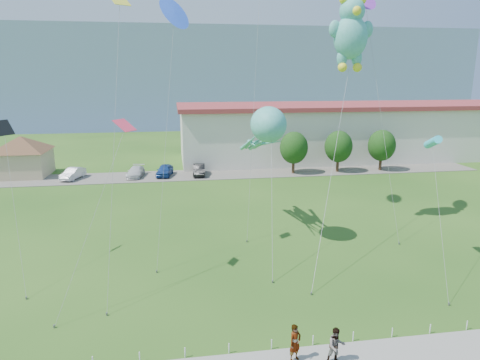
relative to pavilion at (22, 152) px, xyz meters
name	(u,v)px	position (x,y,z in m)	size (l,w,h in m)	color
ground	(285,331)	(24.00, -38.00, -3.02)	(160.00, 160.00, 0.00)	#254E16
parking_strip	(216,174)	(24.00, -3.00, -2.99)	(70.00, 6.00, 0.06)	#59544C
hill_ridge	(188,75)	(24.00, 82.00, 9.48)	(160.00, 50.00, 25.00)	#7593A1
pavilion	(22,152)	(0.00, 0.00, 0.00)	(9.20, 9.20, 5.00)	tan
warehouse	(376,130)	(50.00, 6.00, 1.10)	(61.00, 15.00, 8.20)	beige
rope_fence	(292,342)	(24.00, -39.30, -2.77)	(26.05, 0.05, 0.50)	white
tree_near	(294,148)	(34.00, -4.00, 0.36)	(3.60, 3.60, 5.47)	#3F2B19
tree_mid	(338,147)	(40.00, -4.00, 0.36)	(3.60, 3.60, 5.47)	#3F2B19
tree_far	(382,145)	(46.00, -4.00, 0.36)	(3.60, 3.60, 5.47)	#3F2B19
pedestrian_left	(295,343)	(23.80, -40.35, -2.06)	(0.63, 0.41, 1.72)	gray
pedestrian_right	(336,346)	(25.52, -40.82, -2.08)	(0.82, 0.64, 1.68)	gray
parked_car_silver	(73,173)	(6.51, -2.90, -2.29)	(1.43, 4.10, 1.35)	#BDBBC3
parked_car_white	(136,172)	(13.99, -2.86, -2.35)	(1.73, 4.25, 1.23)	silver
parked_car_blue	(165,170)	(17.59, -2.93, -2.26)	(1.67, 4.15, 1.41)	navy
parked_car_black	(199,170)	(21.88, -3.20, -2.27)	(1.47, 4.21, 1.39)	black
octopus_kite	(264,133)	(25.53, -25.32, 5.20)	(2.55, 13.10, 10.28)	teal
teddy_bear_kite	(351,32)	(32.63, -23.47, 12.62)	(8.04, 12.44, 18.32)	teal
small_kite_blue	(174,18)	(19.17, -24.27, 13.25)	(2.71, 7.01, 17.35)	blue
small_kite_cyan	(433,143)	(34.94, -31.91, 5.22)	(1.67, 6.36, 8.74)	#34D1ED
small_kite_purple	(366,6)	(34.26, -22.28, 14.71)	(2.07, 7.03, 18.87)	purple
small_kite_pink	(118,145)	(15.68, -31.31, 5.51)	(4.22, 5.89, 10.00)	#F33653
small_kite_black	(6,144)	(8.37, -27.65, 5.15)	(2.79, 6.36, 9.57)	black
small_kite_yellow	(118,40)	(15.75, -28.52, 11.46)	(1.57, 8.44, 17.30)	yellow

